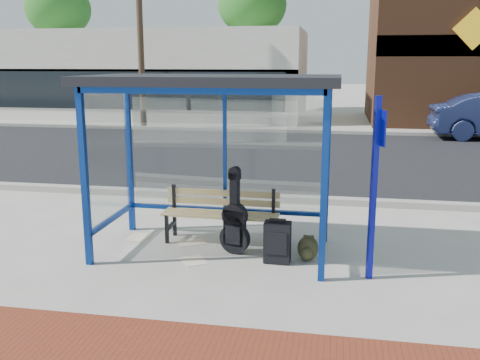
% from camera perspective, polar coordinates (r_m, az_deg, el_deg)
% --- Properties ---
extents(ground, '(120.00, 120.00, 0.00)m').
position_cam_1_polar(ground, '(7.54, -2.75, -7.63)').
color(ground, '#B2ADA0').
rests_on(ground, ground).
extents(brick_paver_strip, '(60.00, 1.00, 0.01)m').
position_cam_1_polar(brick_paver_strip, '(5.26, -9.45, -17.10)').
color(brick_paver_strip, maroon).
rests_on(brick_paver_strip, ground).
extents(curb_near, '(60.00, 0.25, 0.12)m').
position_cam_1_polar(curb_near, '(10.24, 0.91, -1.83)').
color(curb_near, gray).
rests_on(curb_near, ground).
extents(street_asphalt, '(60.00, 10.00, 0.00)m').
position_cam_1_polar(street_asphalt, '(15.20, 4.08, 2.64)').
color(street_asphalt, black).
rests_on(street_asphalt, ground).
extents(curb_far, '(60.00, 0.25, 0.12)m').
position_cam_1_polar(curb_far, '(20.21, 5.69, 5.22)').
color(curb_far, gray).
rests_on(curb_far, ground).
extents(far_sidewalk, '(60.00, 4.00, 0.01)m').
position_cam_1_polar(far_sidewalk, '(22.10, 6.10, 5.68)').
color(far_sidewalk, '#B2ADA0').
rests_on(far_sidewalk, ground).
extents(bus_shelter, '(3.30, 1.80, 2.42)m').
position_cam_1_polar(bus_shelter, '(7.17, -2.80, 8.31)').
color(bus_shelter, navy).
rests_on(bus_shelter, ground).
extents(storefront_white, '(18.00, 6.04, 4.00)m').
position_cam_1_polar(storefront_white, '(27.06, -13.01, 10.90)').
color(storefront_white, silver).
rests_on(storefront_white, ground).
extents(tree_left, '(3.60, 3.60, 7.03)m').
position_cam_1_polar(tree_left, '(32.97, -18.81, 16.81)').
color(tree_left, '#4C3826').
rests_on(tree_left, ground).
extents(tree_mid, '(3.60, 3.60, 7.03)m').
position_cam_1_polar(tree_mid, '(29.40, 1.32, 18.05)').
color(tree_mid, '#4C3826').
rests_on(tree_mid, ground).
extents(utility_pole_west, '(1.60, 0.24, 8.00)m').
position_cam_1_polar(utility_pole_west, '(21.73, -10.64, 16.27)').
color(utility_pole_west, '#4C3826').
rests_on(utility_pole_west, ground).
extents(bench, '(1.70, 0.44, 0.80)m').
position_cam_1_polar(bench, '(7.82, -2.04, -3.37)').
color(bench, black).
rests_on(bench, ground).
extents(guitar_bag, '(0.44, 0.22, 1.15)m').
position_cam_1_polar(guitar_bag, '(7.35, -0.56, -4.71)').
color(guitar_bag, black).
rests_on(guitar_bag, ground).
extents(suitcase, '(0.35, 0.24, 0.60)m').
position_cam_1_polar(suitcase, '(7.07, 4.00, -6.64)').
color(suitcase, black).
rests_on(suitcase, ground).
extents(backpack, '(0.29, 0.27, 0.33)m').
position_cam_1_polar(backpack, '(7.22, 7.23, -7.29)').
color(backpack, '#2E2E19').
rests_on(backpack, ground).
extents(sign_post, '(0.14, 0.27, 2.22)m').
position_cam_1_polar(sign_post, '(6.49, 14.17, 0.14)').
color(sign_post, '#0E129A').
rests_on(sign_post, ground).
extents(newspaper_a, '(0.32, 0.40, 0.01)m').
position_cam_1_polar(newspaper_a, '(8.25, -10.75, -6.02)').
color(newspaper_a, white).
rests_on(newspaper_a, ground).
extents(newspaper_b, '(0.47, 0.49, 0.01)m').
position_cam_1_polar(newspaper_b, '(7.22, -4.97, -8.56)').
color(newspaper_b, white).
rests_on(newspaper_b, ground).
extents(newspaper_c, '(0.50, 0.47, 0.01)m').
position_cam_1_polar(newspaper_c, '(7.92, -5.22, -6.63)').
color(newspaper_c, white).
rests_on(newspaper_c, ground).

